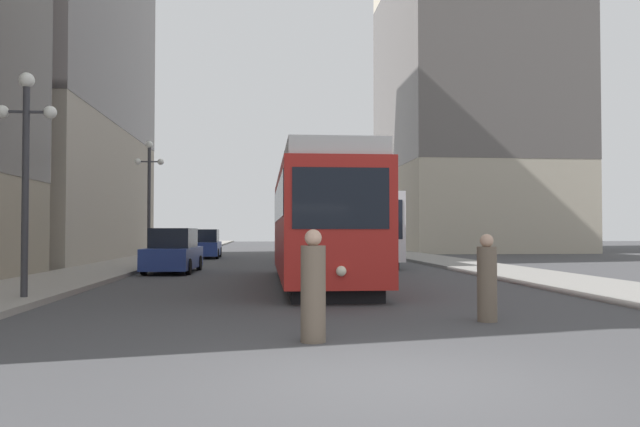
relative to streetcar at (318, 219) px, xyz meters
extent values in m
plane|color=#424244|center=(-0.23, -13.28, -2.10)|extent=(200.00, 200.00, 0.00)
cube|color=gray|center=(-8.42, 26.72, -2.03)|extent=(3.31, 120.00, 0.15)
cube|color=gray|center=(7.97, 26.72, -2.03)|extent=(3.31, 120.00, 0.15)
cube|color=black|center=(0.00, 0.01, -1.93)|extent=(2.24, 11.31, 0.35)
cube|color=red|center=(0.00, 0.01, -0.20)|extent=(2.63, 12.30, 3.10)
cube|color=black|center=(0.00, 0.01, 0.50)|extent=(2.66, 11.81, 1.08)
cube|color=silver|center=(0.00, 0.01, 1.57)|extent=(2.42, 12.05, 0.44)
cube|color=black|center=(-0.02, -6.12, 0.34)|extent=(2.21, 0.09, 1.40)
sphere|color=#F2EACC|center=(-0.02, -6.19, -1.30)|extent=(0.24, 0.24, 0.24)
cube|color=black|center=(3.08, 12.71, -1.93)|extent=(2.22, 11.18, 0.35)
cube|color=silver|center=(3.08, 12.71, -0.20)|extent=(2.61, 12.15, 3.10)
cube|color=black|center=(3.08, 12.71, 0.34)|extent=(2.64, 11.67, 1.30)
cube|color=black|center=(3.06, 6.66, 0.11)|extent=(2.30, 0.09, 1.71)
cylinder|color=black|center=(-6.30, 19.02, -1.78)|extent=(0.19, 0.64, 0.64)
cylinder|color=black|center=(-6.34, 22.01, -1.78)|extent=(0.19, 0.64, 0.64)
cylinder|color=black|center=(-4.59, 19.04, -1.78)|extent=(0.19, 0.64, 0.64)
cylinder|color=black|center=(-4.63, 22.03, -1.78)|extent=(0.19, 0.64, 0.64)
cube|color=navy|center=(-5.47, 20.53, -1.50)|extent=(1.86, 4.85, 0.84)
cube|color=black|center=(-5.47, 20.65, -0.68)|extent=(1.62, 2.67, 0.80)
cylinder|color=black|center=(-6.38, 4.80, -1.78)|extent=(0.20, 0.65, 0.64)
cylinder|color=black|center=(-6.26, 7.74, -1.78)|extent=(0.20, 0.65, 0.64)
cylinder|color=black|center=(-4.67, 4.74, -1.78)|extent=(0.20, 0.65, 0.64)
cylinder|color=black|center=(-4.55, 7.68, -1.78)|extent=(0.20, 0.65, 0.64)
cube|color=navy|center=(-5.47, 6.24, -1.50)|extent=(1.98, 4.81, 0.84)
cube|color=black|center=(-5.46, 6.36, -0.68)|extent=(1.69, 2.67, 0.80)
cylinder|color=#6B5B4C|center=(-0.99, -10.65, -1.36)|extent=(0.39, 0.39, 1.47)
sphere|color=tan|center=(-0.99, -10.65, -0.51)|extent=(0.26, 0.26, 0.26)
cylinder|color=#6B5B4C|center=(2.43, -8.73, -1.40)|extent=(0.37, 0.37, 1.40)
sphere|color=tan|center=(2.43, -8.73, -0.58)|extent=(0.25, 0.25, 0.25)
cylinder|color=#333338|center=(-7.37, -4.84, 0.53)|extent=(0.16, 0.16, 4.97)
sphere|color=white|center=(-7.37, -4.84, 3.18)|extent=(0.36, 0.36, 0.36)
sphere|color=white|center=(-7.92, -4.84, 2.42)|extent=(0.31, 0.31, 0.31)
sphere|color=white|center=(-6.82, -4.84, 2.42)|extent=(0.31, 0.31, 0.31)
cube|color=#333338|center=(-7.37, -4.84, 2.42)|extent=(1.10, 0.06, 0.06)
cylinder|color=#333338|center=(-7.37, 11.34, 0.87)|extent=(0.16, 0.16, 5.64)
sphere|color=white|center=(-7.37, 11.34, 3.85)|extent=(0.36, 0.36, 0.36)
sphere|color=white|center=(-7.92, 11.34, 3.01)|extent=(0.31, 0.31, 0.31)
sphere|color=white|center=(-6.82, 11.34, 3.01)|extent=(0.31, 0.31, 0.31)
cube|color=#333338|center=(-7.37, 11.34, 3.01)|extent=(1.10, 0.06, 0.06)
cube|color=#B2A893|center=(16.67, 35.18, 12.26)|extent=(14.08, 19.26, 28.71)
cube|color=#595451|center=(16.67, 35.18, 13.69)|extent=(14.12, 19.30, 17.23)
camera|label=1|loc=(-1.75, -20.38, -0.41)|focal=35.73mm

